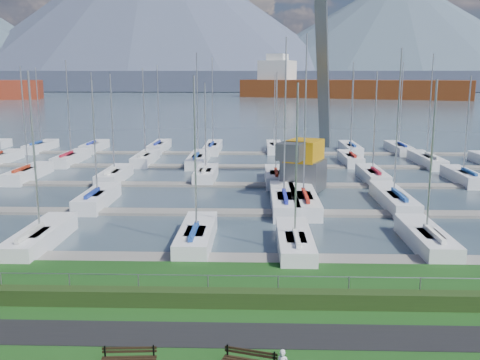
{
  "coord_description": "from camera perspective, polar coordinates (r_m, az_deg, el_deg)",
  "views": [
    {
      "loc": [
        1.04,
        -21.52,
        9.6
      ],
      "look_at": [
        0.0,
        12.0,
        3.0
      ],
      "focal_mm": 40.0,
      "sensor_mm": 36.0,
      "label": 1
    }
  ],
  "objects": [
    {
      "name": "hedge",
      "position": [
        23.08,
        -0.98,
        -12.5
      ],
      "size": [
        80.0,
        0.7,
        0.7
      ],
      "primitive_type": "cube",
      "color": "#213513",
      "rests_on": "grass"
    },
    {
      "name": "sailboat_fleet",
      "position": [
        49.97,
        -0.43,
        6.25
      ],
      "size": [
        73.83,
        49.68,
        13.11
      ],
      "color": "white",
      "rests_on": "water"
    },
    {
      "name": "mountains",
      "position": [
        427.8,
        2.73,
        16.1
      ],
      "size": [
        1190.0,
        360.0,
        115.0
      ],
      "color": "#40485E",
      "rests_on": "water"
    },
    {
      "name": "crane",
      "position": [
        46.77,
        7.33,
        5.8
      ],
      "size": [
        6.13,
        13.48,
        22.35
      ],
      "rotation": [
        0.0,
        0.0,
        -0.41
      ],
      "color": "#5B5E63",
      "rests_on": "water"
    },
    {
      "name": "path",
      "position": [
        20.88,
        -1.33,
        -16.21
      ],
      "size": [
        160.0,
        2.0,
        0.04
      ],
      "primitive_type": "cube",
      "color": "black",
      "rests_on": "grass"
    },
    {
      "name": "docks",
      "position": [
        48.54,
        0.51,
        -0.54
      ],
      "size": [
        90.0,
        41.6,
        0.25
      ],
      "color": "slate",
      "rests_on": "water"
    },
    {
      "name": "cargo_ship_mid",
      "position": [
        240.93,
        10.8,
        9.5
      ],
      "size": [
        98.07,
        53.57,
        21.5
      ],
      "rotation": [
        0.0,
        0.0,
        -0.38
      ],
      "color": "brown",
      "rests_on": "water"
    },
    {
      "name": "foothill",
      "position": [
        351.54,
        1.64,
        10.55
      ],
      "size": [
        900.0,
        80.0,
        12.0
      ],
      "primitive_type": "cube",
      "color": "#3C4358",
      "rests_on": "water"
    },
    {
      "name": "water",
      "position": [
        281.7,
        1.59,
        9.1
      ],
      "size": [
        800.0,
        540.0,
        0.2
      ],
      "primitive_type": "cube",
      "color": "#3E4F5B"
    },
    {
      "name": "bench_left",
      "position": [
        18.88,
        -11.76,
        -18.23
      ],
      "size": [
        1.83,
        0.55,
        0.85
      ],
      "rotation": [
        0.0,
        0.0,
        0.07
      ],
      "color": "black",
      "rests_on": "grass"
    },
    {
      "name": "fence",
      "position": [
        23.13,
        -0.94,
        -10.17
      ],
      "size": [
        80.0,
        0.04,
        0.04
      ],
      "primitive_type": "cylinder",
      "rotation": [
        0.0,
        1.57,
        0.0
      ],
      "color": "gray",
      "rests_on": "grass"
    }
  ]
}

